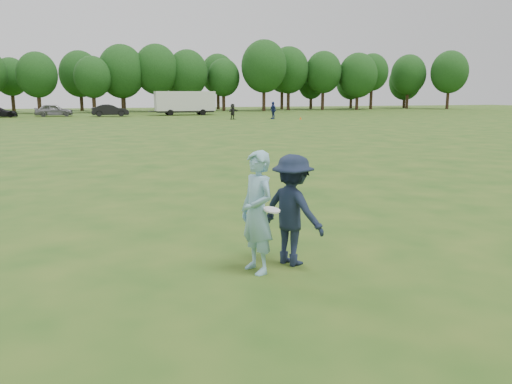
{
  "coord_description": "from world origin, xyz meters",
  "views": [
    {
      "loc": [
        -2.64,
        -8.08,
        2.86
      ],
      "look_at": [
        0.19,
        0.37,
        1.1
      ],
      "focal_mm": 35.0,
      "sensor_mm": 36.0,
      "label": 1
    }
  ],
  "objects_px": {
    "player_far_b": "(273,110)",
    "player_far_d": "(233,111)",
    "cargo_trailer": "(185,102)",
    "car_f": "(110,110)",
    "defender": "(293,210)",
    "thrower": "(257,212)",
    "car_e": "(54,110)",
    "field_cone": "(301,118)"
  },
  "relations": [
    {
      "from": "car_f",
      "to": "field_cone",
      "type": "relative_size",
      "value": 15.39
    },
    {
      "from": "player_far_b",
      "to": "field_cone",
      "type": "relative_size",
      "value": 6.58
    },
    {
      "from": "thrower",
      "to": "car_e",
      "type": "distance_m",
      "value": 62.26
    },
    {
      "from": "defender",
      "to": "field_cone",
      "type": "distance_m",
      "value": 49.23
    },
    {
      "from": "defender",
      "to": "player_far_b",
      "type": "distance_m",
      "value": 50.28
    },
    {
      "from": "player_far_b",
      "to": "car_f",
      "type": "height_order",
      "value": "player_far_b"
    },
    {
      "from": "car_f",
      "to": "defender",
      "type": "bearing_deg",
      "value": -178.76
    },
    {
      "from": "player_far_d",
      "to": "field_cone",
      "type": "height_order",
      "value": "player_far_d"
    },
    {
      "from": "field_cone",
      "to": "thrower",
      "type": "bearing_deg",
      "value": -114.32
    },
    {
      "from": "cargo_trailer",
      "to": "defender",
      "type": "bearing_deg",
      "value": -98.86
    },
    {
      "from": "thrower",
      "to": "player_far_d",
      "type": "bearing_deg",
      "value": 149.92
    },
    {
      "from": "defender",
      "to": "thrower",
      "type": "bearing_deg",
      "value": 77.16
    },
    {
      "from": "car_e",
      "to": "car_f",
      "type": "relative_size",
      "value": 1.01
    },
    {
      "from": "thrower",
      "to": "defender",
      "type": "distance_m",
      "value": 0.72
    },
    {
      "from": "player_far_b",
      "to": "player_far_d",
      "type": "height_order",
      "value": "player_far_b"
    },
    {
      "from": "player_far_d",
      "to": "car_e",
      "type": "relative_size",
      "value": 0.38
    },
    {
      "from": "player_far_b",
      "to": "field_cone",
      "type": "xyz_separation_m",
      "value": [
        2.54,
        -2.16,
        -0.84
      ]
    },
    {
      "from": "cargo_trailer",
      "to": "thrower",
      "type": "bearing_deg",
      "value": -99.46
    },
    {
      "from": "player_far_d",
      "to": "car_e",
      "type": "bearing_deg",
      "value": 109.93
    },
    {
      "from": "defender",
      "to": "field_cone",
      "type": "height_order",
      "value": "defender"
    },
    {
      "from": "car_f",
      "to": "player_far_d",
      "type": "bearing_deg",
      "value": -132.52
    },
    {
      "from": "car_e",
      "to": "car_f",
      "type": "xyz_separation_m",
      "value": [
        6.83,
        -1.97,
        -0.03
      ]
    },
    {
      "from": "player_far_b",
      "to": "field_cone",
      "type": "height_order",
      "value": "player_far_b"
    },
    {
      "from": "player_far_d",
      "to": "cargo_trailer",
      "type": "bearing_deg",
      "value": 68.24
    },
    {
      "from": "car_f",
      "to": "cargo_trailer",
      "type": "distance_m",
      "value": 10.01
    },
    {
      "from": "player_far_d",
      "to": "player_far_b",
      "type": "bearing_deg",
      "value": -38.67
    },
    {
      "from": "player_far_b",
      "to": "cargo_trailer",
      "type": "xyz_separation_m",
      "value": [
        -7.73,
        13.65,
        0.79
      ]
    },
    {
      "from": "player_far_b",
      "to": "car_e",
      "type": "height_order",
      "value": "player_far_b"
    },
    {
      "from": "defender",
      "to": "car_e",
      "type": "distance_m",
      "value": 62.16
    },
    {
      "from": "cargo_trailer",
      "to": "car_f",
      "type": "bearing_deg",
      "value": -173.47
    },
    {
      "from": "car_f",
      "to": "cargo_trailer",
      "type": "relative_size",
      "value": 0.51
    },
    {
      "from": "car_f",
      "to": "car_e",
      "type": "bearing_deg",
      "value": 74.8
    },
    {
      "from": "player_far_b",
      "to": "car_e",
      "type": "relative_size",
      "value": 0.43
    },
    {
      "from": "player_far_d",
      "to": "cargo_trailer",
      "type": "relative_size",
      "value": 0.2
    },
    {
      "from": "thrower",
      "to": "field_cone",
      "type": "height_order",
      "value": "thrower"
    },
    {
      "from": "defender",
      "to": "cargo_trailer",
      "type": "height_order",
      "value": "cargo_trailer"
    },
    {
      "from": "player_far_d",
      "to": "car_f",
      "type": "bearing_deg",
      "value": 102.2
    },
    {
      "from": "player_far_d",
      "to": "cargo_trailer",
      "type": "xyz_separation_m",
      "value": [
        -2.99,
        13.3,
        0.89
      ]
    },
    {
      "from": "player_far_d",
      "to": "car_e",
      "type": "xyz_separation_m",
      "value": [
        -19.71,
        14.14,
        -0.1
      ]
    },
    {
      "from": "thrower",
      "to": "player_far_b",
      "type": "bearing_deg",
      "value": 144.64
    },
    {
      "from": "defender",
      "to": "player_far_b",
      "type": "bearing_deg",
      "value": -47.72
    },
    {
      "from": "field_cone",
      "to": "defender",
      "type": "bearing_deg",
      "value": -113.67
    }
  ]
}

